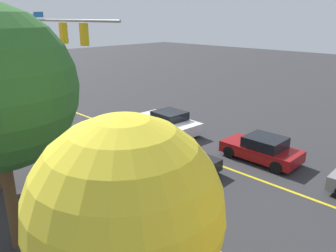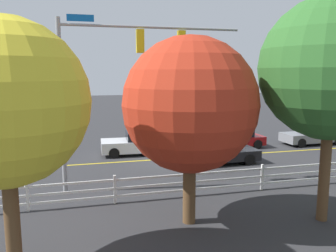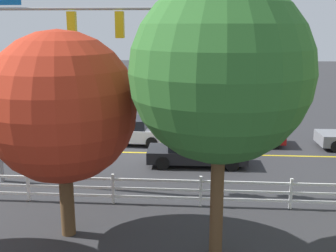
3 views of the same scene
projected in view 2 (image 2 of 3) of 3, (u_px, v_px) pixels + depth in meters
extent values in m
plane|color=#2D2D30|center=(162.00, 159.00, 21.05)|extent=(120.00, 120.00, 0.00)
cube|color=gold|center=(224.00, 155.00, 22.05)|extent=(28.00, 0.16, 0.01)
cylinder|color=gray|center=(62.00, 107.00, 14.81)|extent=(0.20, 0.20, 7.41)
cylinder|color=gray|center=(153.00, 27.00, 15.28)|extent=(7.96, 0.12, 0.12)
cube|color=#0C59B2|center=(80.00, 18.00, 14.45)|extent=(1.10, 0.03, 0.28)
cube|color=gold|center=(140.00, 41.00, 15.22)|extent=(0.32, 0.28, 1.00)
sphere|color=red|center=(139.00, 34.00, 15.32)|extent=(0.17, 0.17, 0.17)
sphere|color=orange|center=(140.00, 41.00, 15.37)|extent=(0.17, 0.17, 0.17)
sphere|color=#148C19|center=(140.00, 49.00, 15.42)|extent=(0.17, 0.17, 0.17)
cube|color=gold|center=(181.00, 42.00, 15.69)|extent=(0.32, 0.28, 1.00)
sphere|color=red|center=(180.00, 35.00, 15.79)|extent=(0.17, 0.17, 0.17)
sphere|color=orange|center=(180.00, 42.00, 15.83)|extent=(0.17, 0.17, 0.17)
sphere|color=#148C19|center=(180.00, 50.00, 15.88)|extent=(0.17, 0.17, 0.17)
cube|color=slate|center=(312.00, 137.00, 25.47)|extent=(4.50, 1.87, 0.62)
cube|color=black|center=(315.00, 129.00, 25.44)|extent=(1.83, 1.63, 0.55)
cylinder|color=black|center=(301.00, 143.00, 24.31)|extent=(0.65, 0.24, 0.64)
cylinder|color=black|center=(287.00, 139.00, 25.87)|extent=(0.65, 0.24, 0.64)
cylinder|color=black|center=(322.00, 137.00, 26.69)|extent=(0.65, 0.24, 0.64)
cube|color=silver|center=(138.00, 145.00, 22.43)|extent=(4.71, 2.13, 0.69)
cube|color=black|center=(141.00, 135.00, 22.38)|extent=(1.97, 1.82, 0.53)
cylinder|color=black|center=(114.00, 153.00, 21.26)|extent=(0.65, 0.25, 0.64)
cylinder|color=black|center=(112.00, 147.00, 23.01)|extent=(0.65, 0.25, 0.64)
cylinder|color=black|center=(165.00, 151.00, 21.92)|extent=(0.65, 0.25, 0.64)
cylinder|color=black|center=(160.00, 145.00, 23.66)|extent=(0.65, 0.25, 0.64)
cube|color=black|center=(217.00, 155.00, 20.08)|extent=(4.70, 1.88, 0.56)
cube|color=black|center=(214.00, 146.00, 19.94)|extent=(2.24, 1.66, 0.46)
cylinder|color=black|center=(236.00, 153.00, 21.33)|extent=(0.64, 0.23, 0.64)
cylinder|color=black|center=(249.00, 159.00, 19.73)|extent=(0.64, 0.23, 0.64)
cylinder|color=black|center=(186.00, 156.00, 20.49)|extent=(0.64, 0.23, 0.64)
cylinder|color=black|center=(196.00, 163.00, 18.88)|extent=(0.64, 0.23, 0.64)
cube|color=maroon|center=(233.00, 140.00, 24.34)|extent=(4.05, 1.91, 0.59)
cube|color=black|center=(236.00, 132.00, 24.31)|extent=(1.93, 1.71, 0.54)
cylinder|color=black|center=(220.00, 146.00, 23.18)|extent=(0.64, 0.22, 0.64)
cylinder|color=black|center=(210.00, 141.00, 24.88)|extent=(0.64, 0.22, 0.64)
cylinder|color=black|center=(257.00, 144.00, 23.86)|extent=(0.64, 0.22, 0.64)
cylinder|color=black|center=(245.00, 139.00, 25.56)|extent=(0.64, 0.22, 0.64)
cube|color=white|center=(325.00, 172.00, 16.37)|extent=(0.10, 0.10, 1.15)
cube|color=white|center=(262.00, 177.00, 15.56)|extent=(0.10, 0.10, 1.15)
cube|color=white|center=(193.00, 183.00, 14.75)|extent=(0.10, 0.10, 1.15)
cube|color=white|center=(115.00, 189.00, 13.94)|extent=(0.10, 0.10, 1.15)
cube|color=white|center=(28.00, 197.00, 13.13)|extent=(0.10, 0.10, 1.15)
cube|color=white|center=(262.00, 169.00, 15.50)|extent=(26.00, 0.06, 0.09)
cube|color=white|center=(262.00, 177.00, 15.55)|extent=(26.00, 0.06, 0.09)
cube|color=white|center=(262.00, 183.00, 15.60)|extent=(26.00, 0.06, 0.09)
cylinder|color=brown|center=(12.00, 220.00, 8.95)|extent=(0.39, 0.39, 2.89)
sphere|color=yellow|center=(4.00, 102.00, 8.49)|extent=(4.18, 4.18, 4.18)
cylinder|color=brown|center=(189.00, 189.00, 12.08)|extent=(0.44, 0.44, 2.42)
sphere|color=#B22D19|center=(190.00, 104.00, 11.63)|extent=(4.54, 4.54, 4.54)
cylinder|color=brown|center=(325.00, 172.00, 12.20)|extent=(0.37, 0.37, 3.50)
sphere|color=#2D6628|center=(332.00, 68.00, 11.66)|extent=(4.82, 4.82, 4.82)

